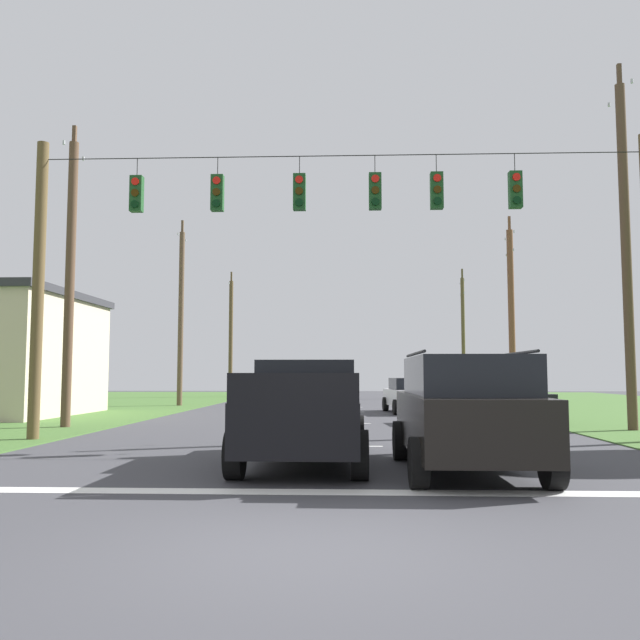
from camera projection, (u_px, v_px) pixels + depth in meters
ground_plane at (305, 551)px, 6.23m from camera, size 120.00×120.00×0.00m
stop_bar_stripe at (319, 492)px, 9.34m from camera, size 13.13×0.45×0.01m
lane_dash_0 at (329, 446)px, 15.31m from camera, size 2.50×0.15×0.01m
lane_dash_1 at (334, 423)px, 22.46m from camera, size 2.50×0.15×0.01m
lane_dash_2 at (337, 412)px, 29.31m from camera, size 2.50×0.15×0.01m
lane_dash_3 at (338, 407)px, 33.44m from camera, size 2.50×0.15×0.01m
overhead_signal_span at (336, 263)px, 16.78m from camera, size 15.98×0.31×7.81m
pickup_truck at (305, 412)px, 12.40m from camera, size 2.32×5.42×1.95m
suv_black at (465, 410)px, 11.22m from camera, size 2.21×4.80×2.05m
distant_car_crossing_white at (411, 395)px, 28.62m from camera, size 2.33×4.45×1.52m
distant_car_oncoming at (486, 400)px, 22.38m from camera, size 4.44×2.31×1.52m
utility_pole_mid_right at (626, 248)px, 19.84m from camera, size 0.29×1.78×11.30m
utility_pole_far_right at (511, 313)px, 33.46m from camera, size 0.32×1.87×9.84m
utility_pole_near_left at (463, 333)px, 47.20m from camera, size 0.27×1.80×9.33m
utility_pole_far_left at (70, 278)px, 20.96m from camera, size 0.30×1.61×9.78m
utility_pole_distant_right at (181, 315)px, 35.18m from camera, size 0.29×1.76×10.04m
utility_pole_distant_left at (231, 337)px, 48.69m from camera, size 0.30×1.85×9.36m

